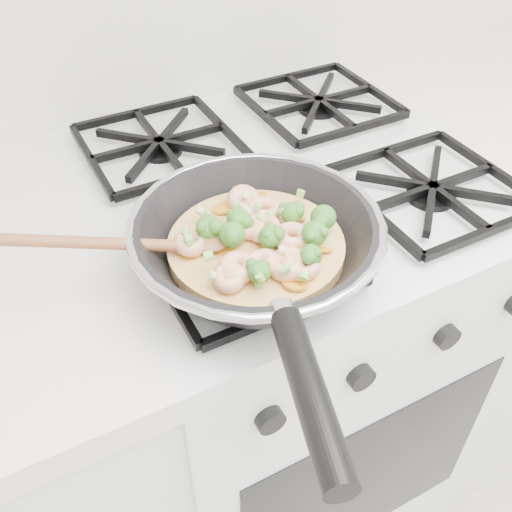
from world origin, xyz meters
name	(u,v)px	position (x,y,z in m)	size (l,w,h in m)	color
stove	(280,355)	(0.00, 1.70, 0.46)	(0.60, 0.60, 0.92)	white
skillet	(256,242)	(-0.15, 1.52, 0.96)	(0.47, 0.47, 0.10)	black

